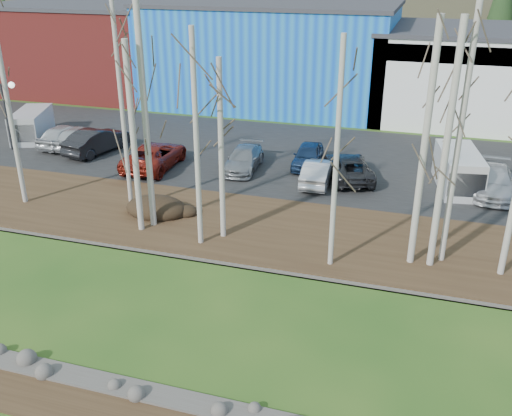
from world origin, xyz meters
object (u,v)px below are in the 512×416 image
(car_5, at_px, (318,172))
(car_8, at_px, (81,137))
(car_3, at_px, (244,159))
(car_0, at_px, (65,135))
(car_6, at_px, (349,167))
(van_white, at_px, (459,171))
(car_4, at_px, (308,156))
(van_grey, at_px, (31,125))
(street_lamp, at_px, (3,97))
(car_7, at_px, (494,181))
(car_2, at_px, (155,156))
(car_1, at_px, (97,141))

(car_5, relative_size, car_8, 0.94)
(car_3, bearing_deg, car_0, 172.01)
(car_6, distance_m, van_white, 5.89)
(car_4, xyz_separation_m, van_grey, (-19.31, -0.13, 0.29))
(car_5, bearing_deg, van_white, -170.46)
(car_5, height_order, car_8, car_8)
(street_lamp, xyz_separation_m, car_7, (29.40, 1.25, -2.75))
(car_2, height_order, car_3, car_2)
(car_7, bearing_deg, car_2, -172.79)
(street_lamp, bearing_deg, car_1, -12.87)
(street_lamp, bearing_deg, car_0, 6.65)
(car_6, relative_size, van_white, 1.01)
(car_6, bearing_deg, van_white, 163.05)
(car_2, height_order, van_grey, van_grey)
(street_lamp, distance_m, car_7, 29.55)
(car_3, height_order, car_4, car_4)
(car_5, xyz_separation_m, van_grey, (-20.46, 2.47, 0.28))
(car_0, xyz_separation_m, van_white, (24.71, -0.32, 0.27))
(car_0, distance_m, van_grey, 3.19)
(van_white, bearing_deg, car_6, 172.50)
(car_2, distance_m, van_white, 17.25)
(street_lamp, distance_m, car_1, 6.37)
(car_3, distance_m, van_white, 12.03)
(car_3, distance_m, car_8, 11.54)
(car_0, bearing_deg, car_5, 178.61)
(car_7, height_order, car_8, car_8)
(car_2, height_order, car_5, car_2)
(car_4, xyz_separation_m, car_7, (10.29, -1.31, 0.03))
(street_lamp, relative_size, car_5, 1.07)
(van_white, bearing_deg, car_0, 169.78)
(car_8, bearing_deg, car_7, -176.64)
(car_1, relative_size, car_3, 1.09)
(car_4, bearing_deg, van_white, -10.75)
(car_0, bearing_deg, car_8, -175.50)
(van_grey, bearing_deg, car_4, -19.79)
(street_lamp, height_order, van_white, street_lamp)
(car_7, relative_size, van_grey, 1.02)
(street_lamp, relative_size, car_4, 1.12)
(car_4, relative_size, car_7, 0.81)
(car_0, relative_size, car_6, 0.88)
(street_lamp, relative_size, car_8, 1.01)
(car_0, xyz_separation_m, car_6, (18.83, -0.52, -0.05))
(street_lamp, distance_m, van_white, 27.76)
(car_1, height_order, car_2, car_1)
(car_6, xyz_separation_m, car_8, (-17.65, 0.52, 0.05))
(car_3, relative_size, car_8, 1.01)
(car_4, bearing_deg, car_0, 179.66)
(car_1, height_order, van_white, van_white)
(street_lamp, distance_m, car_5, 20.44)
(car_2, distance_m, car_8, 6.69)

